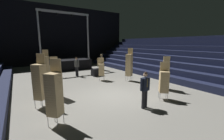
% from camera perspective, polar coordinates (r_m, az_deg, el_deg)
% --- Properties ---
extents(ground_plane, '(22.00, 30.00, 0.10)m').
position_cam_1_polar(ground_plane, '(8.56, 0.71, -10.01)').
color(ground_plane, gray).
extents(arena_end_wall, '(22.00, 0.30, 8.00)m').
position_cam_1_polar(arena_end_wall, '(22.16, -21.82, 12.38)').
color(arena_end_wall, black).
rests_on(arena_end_wall, ground_plane).
extents(bleacher_bank_right, '(6.00, 24.00, 3.60)m').
position_cam_1_polar(bleacher_bank_right, '(14.67, 25.44, 4.93)').
color(bleacher_bank_right, '#191E38').
rests_on(bleacher_bank_right, ground_plane).
extents(stage_riser, '(5.49, 3.56, 6.08)m').
position_cam_1_polar(stage_riser, '(17.92, -18.27, 2.47)').
color(stage_riser, black).
rests_on(stage_riser, ground_plane).
extents(man_with_tie, '(0.57, 0.29, 1.69)m').
position_cam_1_polar(man_with_tie, '(6.80, 12.69, -6.77)').
color(man_with_tie, black).
rests_on(man_with_tie, ground_plane).
extents(chair_stack_front_left, '(0.51, 0.51, 2.22)m').
position_cam_1_polar(chair_stack_front_left, '(8.42, -20.81, -2.79)').
color(chair_stack_front_left, '#B2B5BA').
rests_on(chair_stack_front_left, ground_plane).
extents(chair_stack_front_right, '(0.62, 0.62, 2.48)m').
position_cam_1_polar(chair_stack_front_right, '(7.39, -26.26, -3.94)').
color(chair_stack_front_right, '#B2B5BA').
rests_on(chair_stack_front_right, ground_plane).
extents(chair_stack_mid_left, '(0.62, 0.62, 1.96)m').
position_cam_1_polar(chair_stack_mid_left, '(8.09, 19.50, -4.14)').
color(chair_stack_mid_left, '#B2B5BA').
rests_on(chair_stack_mid_left, ground_plane).
extents(chair_stack_mid_right, '(0.59, 0.59, 1.79)m').
position_cam_1_polar(chair_stack_mid_right, '(11.66, -4.12, 0.31)').
color(chair_stack_mid_right, '#B2B5BA').
rests_on(chair_stack_mid_right, ground_plane).
extents(chair_stack_mid_centre, '(0.60, 0.60, 2.48)m').
position_cam_1_polar(chair_stack_mid_centre, '(11.61, -24.43, 1.04)').
color(chair_stack_mid_centre, '#B2B5BA').
rests_on(chair_stack_mid_centre, ground_plane).
extents(chair_stack_rear_left, '(0.59, 0.59, 2.56)m').
position_cam_1_polar(chair_stack_rear_left, '(11.50, 6.66, 2.03)').
color(chair_stack_rear_left, '#B2B5BA').
rests_on(chair_stack_rear_left, ground_plane).
extents(chair_stack_rear_right, '(0.62, 0.62, 2.39)m').
position_cam_1_polar(chair_stack_rear_right, '(5.56, -21.49, -8.51)').
color(chair_stack_rear_right, '#B2B5BA').
rests_on(chair_stack_rear_right, ground_plane).
extents(chair_stack_rear_centre, '(0.61, 0.61, 1.79)m').
position_cam_1_polar(chair_stack_rear_centre, '(16.27, -4.67, 3.14)').
color(chair_stack_rear_centre, '#B2B5BA').
rests_on(chair_stack_rear_centre, ground_plane).
extents(chair_stack_aisle_left, '(0.61, 0.61, 2.14)m').
position_cam_1_polar(chair_stack_aisle_left, '(9.89, 19.79, -1.10)').
color(chair_stack_aisle_left, '#B2B5BA').
rests_on(chair_stack_aisle_left, ground_plane).
extents(crew_worker_near_stage, '(0.33, 0.57, 1.74)m').
position_cam_1_polar(crew_worker_near_stage, '(13.41, -13.51, 1.72)').
color(crew_worker_near_stage, black).
rests_on(crew_worker_near_stage, ground_plane).
extents(equipment_road_case, '(0.94, 0.66, 0.63)m').
position_cam_1_polar(equipment_road_case, '(13.48, -5.95, -0.89)').
color(equipment_road_case, black).
rests_on(equipment_road_case, ground_plane).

